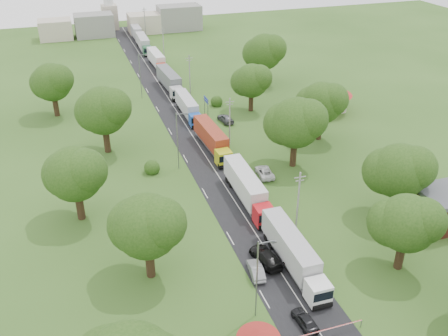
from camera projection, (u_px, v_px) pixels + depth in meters
name	position (u px, v px, depth m)	size (l,w,h in m)	color
ground	(240.00, 210.00, 72.31)	(260.00, 260.00, 0.00)	#2E501A
road	(202.00, 151.00, 88.96)	(8.00, 200.00, 0.04)	black
boom_barrier	(311.00, 334.00, 50.70)	(9.22, 0.35, 1.18)	slate
info_sign	(206.00, 103.00, 101.43)	(0.12, 3.10, 4.10)	slate
pole_1	(298.00, 201.00, 65.74)	(1.60, 0.24, 9.00)	gray
pole_2	(230.00, 121.00, 89.05)	(1.60, 0.24, 9.00)	gray
pole_3	(190.00, 74.00, 112.36)	(1.60, 0.24, 9.00)	gray
pole_4	(163.00, 43.00, 135.67)	(1.60, 0.24, 9.00)	gray
pole_5	(145.00, 21.00, 158.98)	(1.60, 0.24, 9.00)	gray
lamp_0	(258.00, 276.00, 51.52)	(2.03, 0.22, 10.00)	slate
lamp_1	(178.00, 138.00, 80.66)	(2.03, 0.22, 10.00)	slate
lamp_2	(141.00, 74.00, 109.80)	(2.03, 0.22, 10.00)	slate
tree_2	(406.00, 222.00, 58.11)	(8.00, 8.00, 10.10)	#382616
tree_3	(399.00, 170.00, 67.79)	(8.80, 8.80, 11.07)	#382616
tree_4	(295.00, 122.00, 80.56)	(9.60, 9.60, 12.05)	#382616
tree_5	(321.00, 102.00, 89.98)	(8.80, 8.80, 11.07)	#382616
tree_6	(251.00, 81.00, 102.50)	(8.00, 8.00, 10.10)	#382616
tree_7	(264.00, 52.00, 116.88)	(9.60, 9.60, 12.05)	#382616
tree_10	(146.00, 225.00, 56.52)	(8.80, 8.80, 11.07)	#382616
tree_11	(74.00, 173.00, 67.09)	(8.80, 8.80, 11.07)	#382616
tree_12	(103.00, 110.00, 85.09)	(9.60, 9.60, 12.05)	#382616
tree_13	(52.00, 82.00, 99.84)	(8.80, 8.80, 11.07)	#382616
house_cream	(327.00, 94.00, 103.77)	(10.08, 10.08, 5.80)	#BFB29E
distant_town	(128.00, 23.00, 162.39)	(52.00, 8.00, 8.00)	gray
church	(110.00, 13.00, 166.85)	(5.00, 5.00, 12.30)	#BFB29E
truck_0	(293.00, 252.00, 60.21)	(2.67, 15.01, 4.16)	white
truck_1	(247.00, 188.00, 73.38)	(2.79, 15.29, 4.24)	red
truck_2	(212.00, 139.00, 88.30)	(3.12, 14.80, 4.09)	#B7BB16
truck_3	(188.00, 107.00, 102.08)	(2.32, 13.54, 3.75)	#1D50AE
truck_4	(170.00, 81.00, 115.47)	(3.39, 15.42, 4.26)	#B6B6B6
truck_5	(157.00, 60.00, 130.99)	(2.73, 14.01, 3.88)	#B42E1B
truck_6	(143.00, 43.00, 145.34)	(2.77, 14.39, 3.98)	#246139
truck_7	(136.00, 32.00, 157.70)	(2.59, 14.10, 3.91)	#A5A5A5
car_lane_front	(305.00, 320.00, 52.70)	(1.57, 3.90, 1.33)	black
car_lane_mid	(256.00, 270.00, 59.68)	(1.46, 4.18, 1.38)	gray
car_lane_rear	(266.00, 257.00, 61.65)	(2.31, 5.68, 1.65)	black
car_verge_near	(264.00, 172.00, 80.72)	(2.30, 5.00, 1.39)	white
car_verge_far	(226.00, 119.00, 99.82)	(1.87, 4.66, 1.59)	#4C4E53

